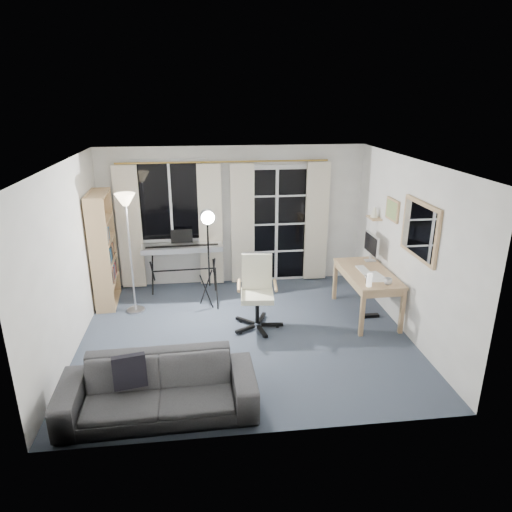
{
  "coord_description": "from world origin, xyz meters",
  "views": [
    {
      "loc": [
        -0.53,
        -5.66,
        3.17
      ],
      "look_at": [
        0.2,
        0.35,
        1.04
      ],
      "focal_mm": 32.0,
      "sensor_mm": 36.0,
      "label": 1
    }
  ],
  "objects": [
    {
      "name": "floor",
      "position": [
        0.0,
        0.0,
        -0.01
      ],
      "size": [
        4.5,
        4.0,
        0.02
      ],
      "primitive_type": "cube",
      "color": "#313C47",
      "rests_on": "ground"
    },
    {
      "name": "mug",
      "position": [
        1.98,
        -0.1,
        0.76
      ],
      "size": [
        0.12,
        0.09,
        0.12
      ],
      "primitive_type": "imported",
      "rotation": [
        0.0,
        0.0,
        0.02
      ],
      "color": "silver",
      "rests_on": "desk"
    },
    {
      "name": "keyboard_piano",
      "position": [
        -0.89,
        1.7,
        0.74
      ],
      "size": [
        1.36,
        0.69,
        0.98
      ],
      "rotation": [
        0.0,
        0.0,
        0.04
      ],
      "color": "black",
      "rests_on": "floor"
    },
    {
      "name": "wall_mirror",
      "position": [
        2.22,
        -0.35,
        1.55
      ],
      "size": [
        0.04,
        0.94,
        0.74
      ],
      "color": "tan",
      "rests_on": "floor"
    },
    {
      "name": "wall_shelf",
      "position": [
        2.16,
        1.05,
        1.41
      ],
      "size": [
        0.16,
        0.3,
        0.18
      ],
      "color": "tan",
      "rests_on": "floor"
    },
    {
      "name": "curtains",
      "position": [
        -0.14,
        1.88,
        1.09
      ],
      "size": [
        3.6,
        0.07,
        2.13
      ],
      "color": "gold",
      "rests_on": "floor"
    },
    {
      "name": "torchiere_lamp",
      "position": [
        -1.62,
        0.95,
        1.49
      ],
      "size": [
        0.36,
        0.36,
        1.86
      ],
      "rotation": [
        0.0,
        0.0,
        -0.28
      ],
      "color": "#B2B2B7",
      "rests_on": "floor"
    },
    {
      "name": "window",
      "position": [
        -1.05,
        1.97,
        1.5
      ],
      "size": [
        1.2,
        0.08,
        1.4
      ],
      "color": "white",
      "rests_on": "floor"
    },
    {
      "name": "office_chair",
      "position": [
        0.21,
        0.31,
        0.62
      ],
      "size": [
        0.71,
        0.73,
        1.05
      ],
      "rotation": [
        0.0,
        0.0,
        -0.1
      ],
      "color": "black",
      "rests_on": "floor"
    },
    {
      "name": "framed_print",
      "position": [
        2.23,
        0.55,
        1.6
      ],
      "size": [
        0.03,
        0.42,
        0.32
      ],
      "color": "tan",
      "rests_on": "floor"
    },
    {
      "name": "desk",
      "position": [
        1.88,
        0.4,
        0.62
      ],
      "size": [
        0.68,
        1.33,
        0.7
      ],
      "rotation": [
        0.0,
        0.0,
        0.02
      ],
      "color": "#AC7E58",
      "rests_on": "floor"
    },
    {
      "name": "bookshelf",
      "position": [
        -2.12,
        1.31,
        0.86
      ],
      "size": [
        0.33,
        0.85,
        1.8
      ],
      "rotation": [
        0.0,
        0.0,
        0.05
      ],
      "color": "tan",
      "rests_on": "floor"
    },
    {
      "name": "monitor",
      "position": [
        2.08,
        0.85,
        0.97
      ],
      "size": [
        0.17,
        0.51,
        0.44
      ],
      "rotation": [
        0.0,
        0.0,
        0.02
      ],
      "color": "silver",
      "rests_on": "desk"
    },
    {
      "name": "desk_clutter",
      "position": [
        1.82,
        0.18,
        0.55
      ],
      "size": [
        0.41,
        0.8,
        0.89
      ],
      "rotation": [
        0.0,
        0.0,
        0.02
      ],
      "color": "white",
      "rests_on": "desk"
    },
    {
      "name": "sofa",
      "position": [
        -1.06,
        -1.55,
        0.4
      ],
      "size": [
        2.04,
        0.64,
        0.79
      ],
      "rotation": [
        0.0,
        0.0,
        0.03
      ],
      "color": "#2C2B2E",
      "rests_on": "floor"
    },
    {
      "name": "studio_light",
      "position": [
        -0.46,
        0.91,
        1.31
      ],
      "size": [
        0.3,
        0.33,
        1.63
      ],
      "rotation": [
        0.0,
        0.0,
        0.07
      ],
      "color": "black",
      "rests_on": "floor"
    },
    {
      "name": "french_door",
      "position": [
        0.75,
        1.97,
        1.03
      ],
      "size": [
        1.32,
        0.09,
        2.11
      ],
      "color": "white",
      "rests_on": "floor"
    }
  ]
}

